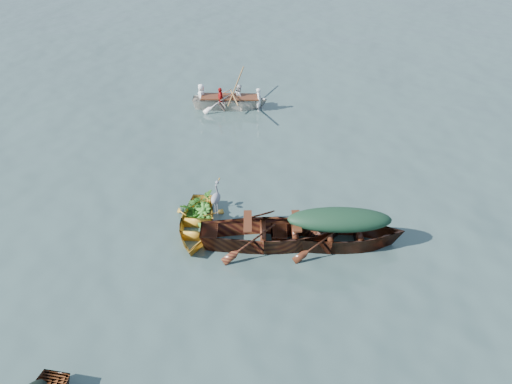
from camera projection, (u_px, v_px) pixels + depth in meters
ground at (254, 272)px, 11.75m from camera, size 140.00×140.00×0.00m
yellow_dinghy at (196, 230)px, 13.04m from camera, size 1.94×3.23×0.81m
green_tarp_boat at (337, 245)px, 12.56m from camera, size 4.84×2.59×1.10m
open_wooden_boat at (272, 244)px, 12.58m from camera, size 5.17×2.85×1.19m
rowed_boat at (230, 108)px, 19.08m from camera, size 4.15×2.10×0.93m
green_tarp_cover at (340, 219)px, 12.10m from camera, size 2.66×1.42×0.52m
thwart_benches at (272, 225)px, 12.22m from camera, size 2.63×1.57×0.04m
heron at (216, 203)px, 12.56m from camera, size 0.36×0.45×0.92m
dinghy_weeds at (199, 196)px, 13.08m from camera, size 0.88×1.03×0.60m
rowers at (230, 87)px, 18.60m from camera, size 2.96×1.70×0.76m
oars at (230, 96)px, 18.80m from camera, size 1.20×2.67×0.06m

